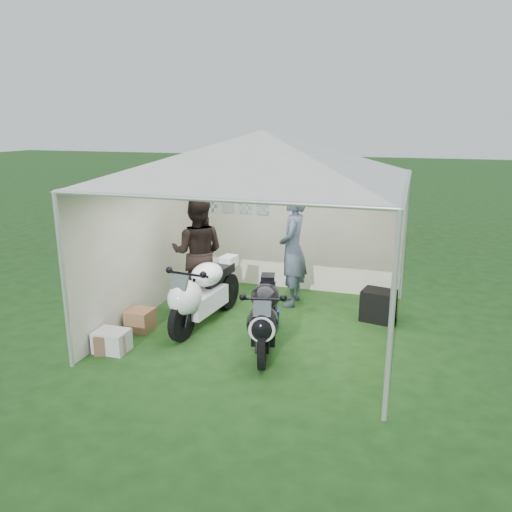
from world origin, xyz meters
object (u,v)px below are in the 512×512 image
at_px(canopy_tent, 263,160).
at_px(motorcycle_black, 265,315).
at_px(person_dark_jacket, 198,253).
at_px(crate_1, 140,320).
at_px(person_blue_jacket, 293,249).
at_px(motorcycle_white, 202,292).
at_px(crate_2, 117,340).
at_px(paddock_stand, 268,317).
at_px(equipment_box, 378,305).
at_px(crate_3, 111,342).
at_px(crate_0, 112,341).

xyz_separation_m(canopy_tent, motorcycle_black, (0.27, -0.78, -2.06)).
xyz_separation_m(person_dark_jacket, crate_1, (-0.42, -1.27, -0.79)).
bearing_deg(person_blue_jacket, motorcycle_white, -41.40).
xyz_separation_m(motorcycle_black, crate_2, (-2.02, -0.59, -0.40)).
bearing_deg(crate_2, motorcycle_white, 52.59).
height_order(paddock_stand, equipment_box, equipment_box).
bearing_deg(paddock_stand, crate_2, -141.93).
bearing_deg(crate_1, paddock_stand, 23.04).
relative_size(equipment_box, crate_1, 1.39).
xyz_separation_m(motorcycle_white, crate_1, (-0.85, -0.46, -0.40)).
xyz_separation_m(paddock_stand, person_dark_jacket, (-1.40, 0.50, 0.82)).
relative_size(person_blue_jacket, equipment_box, 3.92).
height_order(person_dark_jacket, crate_2, person_dark_jacket).
relative_size(canopy_tent, crate_2, 17.41).
bearing_deg(canopy_tent, paddock_stand, 41.85).
xyz_separation_m(paddock_stand, equipment_box, (1.63, 0.75, 0.12)).
bearing_deg(person_blue_jacket, equipment_box, 75.25).
relative_size(paddock_stand, crate_3, 0.87).
distance_m(motorcycle_white, motorcycle_black, 1.28).
xyz_separation_m(crate_2, crate_3, (0.00, -0.14, 0.02)).
distance_m(motorcycle_black, crate_2, 2.14).
distance_m(crate_0, crate_3, 0.02).
relative_size(canopy_tent, crate_1, 15.47).
relative_size(canopy_tent, crate_0, 12.40).
distance_m(canopy_tent, person_blue_jacket, 1.95).
bearing_deg(paddock_stand, crate_3, -139.30).
relative_size(canopy_tent, equipment_box, 11.17).
bearing_deg(person_dark_jacket, equipment_box, 173.59).
xyz_separation_m(paddock_stand, crate_1, (-1.82, -0.77, 0.03)).
bearing_deg(person_blue_jacket, crate_1, -49.53).
height_order(equipment_box, crate_3, equipment_box).
bearing_deg(crate_1, equipment_box, 23.82).
bearing_deg(person_blue_jacket, paddock_stand, -9.81).
relative_size(crate_0, crate_2, 1.40).
distance_m(paddock_stand, crate_3, 2.40).
relative_size(person_dark_jacket, crate_3, 4.56).
xyz_separation_m(canopy_tent, crate_0, (-1.75, -1.48, -2.42)).
bearing_deg(crate_1, person_blue_jacket, 43.39).
height_order(motorcycle_white, equipment_box, motorcycle_white).
bearing_deg(person_blue_jacket, crate_2, -40.93).
height_order(motorcycle_black, crate_2, motorcycle_black).
bearing_deg(motorcycle_white, crate_1, -145.54).
bearing_deg(person_dark_jacket, person_blue_jacket, -170.72).
xyz_separation_m(motorcycle_white, paddock_stand, (0.97, 0.31, -0.43)).
bearing_deg(paddock_stand, crate_0, -139.64).
distance_m(motorcycle_white, equipment_box, 2.83).
bearing_deg(person_blue_jacket, canopy_tent, -12.76).
xyz_separation_m(person_blue_jacket, crate_3, (-1.94, -2.63, -0.85)).
bearing_deg(paddock_stand, motorcycle_black, -76.40).
height_order(person_dark_jacket, equipment_box, person_dark_jacket).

